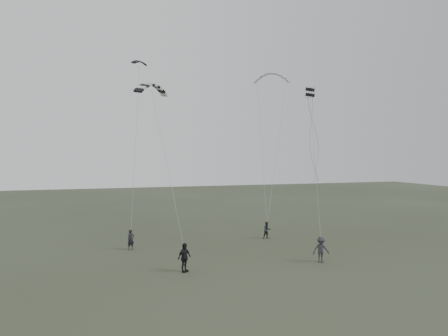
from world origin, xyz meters
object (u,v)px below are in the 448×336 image
object	(u,v)px
flyer_center	(184,258)
kite_dark_small	(139,61)
flyer_left	(131,240)
kite_box	(310,92)
flyer_far	(321,249)
kite_pale_large	(272,73)
flyer_right	(267,230)
kite_striped	(152,85)

from	to	relation	value
flyer_center	kite_dark_small	xyz separation A→B (m)	(-1.30, 13.13, 15.29)
flyer_left	kite_box	xyz separation A→B (m)	(14.46, -3.00, 12.05)
flyer_center	flyer_far	bearing A→B (deg)	-37.55
kite_dark_small	kite_pale_large	world-z (taller)	kite_pale_large
flyer_center	kite_box	size ratio (longest dim) A/B	2.80
kite_pale_large	kite_box	bearing A→B (deg)	-67.63
flyer_right	kite_dark_small	world-z (taller)	kite_dark_small
flyer_right	kite_pale_large	bearing A→B (deg)	62.19
kite_dark_small	kite_striped	xyz separation A→B (m)	(-0.18, -8.99, -3.46)
flyer_left	kite_box	world-z (taller)	kite_box
flyer_left	flyer_right	world-z (taller)	flyer_left
kite_dark_small	kite_box	xyz separation A→B (m)	(13.06, -8.35, -3.39)
kite_striped	flyer_left	bearing A→B (deg)	72.41
kite_pale_large	kite_striped	distance (m)	19.02
kite_dark_small	flyer_center	bearing A→B (deg)	-115.32
flyer_right	kite_striped	size ratio (longest dim) A/B	0.54
kite_pale_large	kite_striped	bearing A→B (deg)	-112.05
flyer_left	kite_pale_large	size ratio (longest dim) A/B	0.41
kite_dark_small	kite_pale_large	bearing A→B (deg)	-20.65
flyer_right	flyer_center	xyz separation A→B (m)	(-9.60, -8.71, 0.19)
flyer_right	kite_dark_small	distance (m)	19.45
flyer_center	kite_pale_large	bearing A→B (deg)	15.47
flyer_right	kite_box	size ratio (longest dim) A/B	2.23
flyer_left	kite_dark_small	distance (m)	16.40
kite_box	flyer_right	bearing A→B (deg)	83.85
flyer_center	kite_box	bearing A→B (deg)	-12.63
flyer_right	flyer_far	distance (m)	9.19
kite_box	flyer_left	bearing A→B (deg)	133.41
flyer_right	flyer_far	size ratio (longest dim) A/B	0.82
flyer_left	kite_dark_small	bearing A→B (deg)	52.50
flyer_far	kite_pale_large	bearing A→B (deg)	88.25
kite_striped	kite_pale_large	bearing A→B (deg)	2.33
kite_pale_large	kite_striped	xyz separation A→B (m)	(-14.61, -11.62, -3.64)
flyer_left	kite_dark_small	size ratio (longest dim) A/B	1.06
kite_striped	kite_box	distance (m)	13.26
flyer_far	kite_striped	size ratio (longest dim) A/B	0.65
kite_box	kite_dark_small	bearing A→B (deg)	112.51
flyer_right	kite_striped	xyz separation A→B (m)	(-11.09, -4.56, 12.02)
flyer_far	kite_dark_small	size ratio (longest dim) A/B	1.22
flyer_right	kite_box	xyz separation A→B (m)	(2.15, -3.93, 12.10)
flyer_far	kite_pale_large	xyz separation A→B (m)	(3.28, 16.24, 15.50)
flyer_far	kite_striped	xyz separation A→B (m)	(-11.32, 4.63, 11.86)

